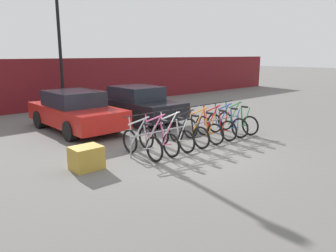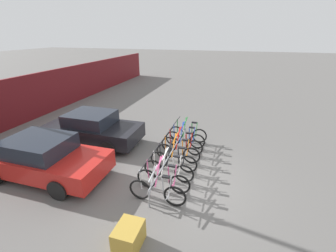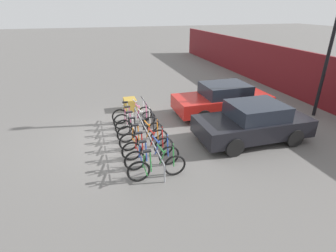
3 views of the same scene
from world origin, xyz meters
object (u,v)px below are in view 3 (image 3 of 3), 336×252
Objects in this scene: car_red at (222,99)px; bicycle_blue at (152,157)px; bicycle_white at (137,125)px; bicycle_black at (140,131)px; bicycle_silver at (132,114)px; bicycle_pink at (135,119)px; bicycle_orange at (144,139)px; bike_rack at (146,132)px; cargo_crate at (130,104)px; bicycle_red at (148,147)px; car_black at (253,122)px; bicycle_green at (157,167)px.

bicycle_blue is at bearing -50.04° from car_red.
bicycle_black is at bearing 3.71° from bicycle_white.
bicycle_silver is 0.56m from bicycle_pink.
bicycle_orange is at bearing 178.74° from bicycle_blue.
bicycle_black is (-0.34, -0.15, -0.12)m from bike_rack.
car_red reaches higher than cargo_crate.
bicycle_red reaches higher than bike_rack.
car_red reaches higher than bike_rack.
bike_rack is 1.52m from bicycle_pink.
bicycle_pink is 0.42× the size of car_black.
car_red is (-3.97, 4.05, 0.31)m from bicycle_green.
bicycle_blue is at bearing -1.14° from bicycle_orange.
bicycle_green is at bearing 1.62° from bicycle_black.
bicycle_black is at bearing -68.98° from car_red.
bicycle_orange is (0.28, -0.15, -0.12)m from bike_rack.
bicycle_blue is at bearing 1.62° from bicycle_black.
bicycle_silver is 0.40× the size of car_red.
bicycle_orange is at bearing -61.70° from car_red.
car_red is (-1.90, 3.90, 0.19)m from bike_rack.
car_black is at bearing 82.22° from bicycle_orange.
bicycle_pink is 1.00× the size of bicycle_green.
bicycle_black is at bearing 0.63° from bicycle_silver.
bicycle_white is 3.01m from bicycle_green.
bicycle_silver is 1.13m from bicycle_white.
bike_rack is 3.83m from car_black.
bicycle_black is at bearing -2.42° from cargo_crate.
car_black is at bearing 70.49° from bicycle_white.
bicycle_white is at bearing 178.54° from bicycle_red.
cargo_crate is (-1.53, 0.14, -0.10)m from bicycle_silver.
car_black is at bearing -3.25° from car_red.
car_red is 2.64m from car_black.
bicycle_black is 2.44× the size of cargo_crate.
bicycle_black reaches higher than cargo_crate.
car_red is 4.29m from cargo_crate.
bicycle_orange is 3.94m from car_black.
bicycle_green is at bearing 3.71° from bicycle_white.
bicycle_black and bicycle_blue have the same top height.
bicycle_white is at bearing 178.86° from bicycle_orange.
bicycle_black is (1.17, 0.00, 0.00)m from bicycle_pink.
bike_rack is at bearing 0.17° from cargo_crate.
bike_rack is 2.74× the size of bicycle_pink.
bicycle_white is at bearing -178.38° from bicycle_black.
bicycle_orange and bicycle_blue have the same top height.
bicycle_silver is at bearing 178.86° from bicycle_orange.
bicycle_orange is 1.00× the size of bicycle_green.
bike_rack is at bearing 173.08° from bicycle_blue.
car_black is (0.74, 3.75, 0.19)m from bike_rack.
bicycle_pink is at bearing -178.13° from bicycle_green.
bicycle_black is 0.40× the size of car_red.
bicycle_pink is 1.17m from bicycle_black.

